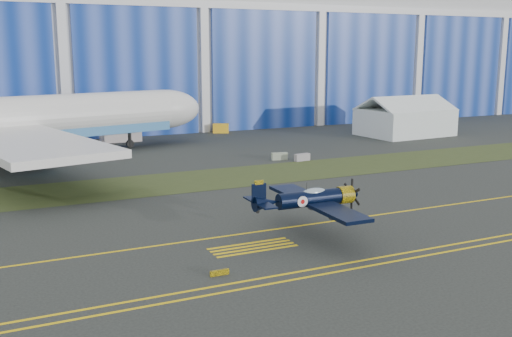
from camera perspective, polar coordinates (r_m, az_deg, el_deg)
name	(u,v)px	position (r m, az deg, el deg)	size (l,w,h in m)	color
ground	(391,195)	(57.06, 12.77, -2.52)	(260.00, 260.00, 0.00)	#2E322F
grass_median	(314,169)	(68.34, 5.57, -0.05)	(260.00, 10.00, 0.02)	#475128
hangar	(164,42)	(120.38, -8.78, 11.81)	(220.00, 45.70, 30.00)	silver
taxiway_centreline	(428,208)	(53.34, 16.07, -3.62)	(200.00, 0.20, 0.02)	yellow
edge_line_far	(507,235)	(47.56, 22.83, -5.85)	(80.00, 0.20, 0.02)	yellow
hold_short_ladder	(253,247)	(41.23, -0.32, -7.50)	(6.00, 2.40, 0.02)	yellow
guard_board_left	(219,273)	(36.31, -3.50, -9.87)	(1.20, 0.15, 0.35)	yellow
warbird	(310,199)	(42.86, 5.14, -2.88)	(9.62, 11.52, 3.36)	black
tent	(405,115)	(98.42, 14.01, 4.93)	(14.29, 10.91, 6.33)	white
shipping_container	(121,133)	(91.16, -12.78, 3.32)	(5.89, 2.35, 2.55)	white
tug	(221,128)	(98.80, -3.37, 3.85)	(2.56, 1.60, 1.49)	yellow
barrier_a	(279,156)	(73.87, 2.25, 1.17)	(2.00, 0.60, 0.90)	gray
barrier_b	(302,157)	(73.27, 4.42, 1.07)	(2.00, 0.60, 0.90)	#999399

